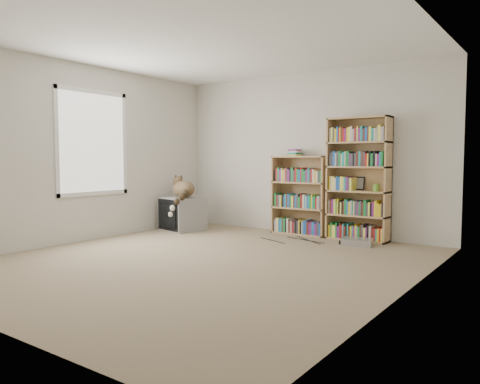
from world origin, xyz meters
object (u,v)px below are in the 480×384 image
Objects in this scene: cat at (182,192)px; bookcase_short at (301,199)px; bookcase_tall at (359,182)px; dvd_player at (357,242)px; crt_tv at (183,214)px.

cat is 0.63× the size of bookcase_short.
cat is at bearing -162.41° from bookcase_tall.
bookcase_tall reaches higher than cat.
bookcase_short reaches higher than dvd_player.
crt_tv reaches higher than dvd_player.
dvd_player is at bearing -20.48° from bookcase_short.
dvd_player is (1.08, -0.40, -0.51)m from bookcase_short.
bookcase_short reaches higher than crt_tv.
bookcase_tall reaches higher than bookcase_short.
bookcase_short is (1.78, 0.75, 0.28)m from crt_tv.
crt_tv is 0.39m from cat.
dvd_player is at bearing 35.23° from cat.
dvd_player is (2.86, 0.35, -0.23)m from crt_tv.
bookcase_tall reaches higher than crt_tv.
cat reaches higher than crt_tv.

